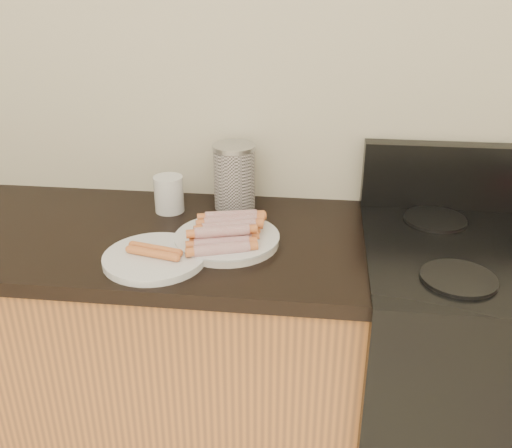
# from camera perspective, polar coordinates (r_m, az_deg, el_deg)

# --- Properties ---
(wall_back) EXTENTS (4.00, 0.04, 2.60)m
(wall_back) POSITION_cam_1_polar(r_m,az_deg,el_deg) (1.76, -2.18, 15.02)
(wall_back) COLOR silver
(wall_back) RESTS_ON ground
(cabinet_base) EXTENTS (2.20, 0.59, 0.86)m
(cabinet_base) POSITION_cam_1_polar(r_m,az_deg,el_deg) (2.07, -23.11, -11.86)
(cabinet_base) COLOR #AC642D
(cabinet_base) RESTS_ON floor
(stove) EXTENTS (0.76, 0.65, 0.91)m
(stove) POSITION_cam_1_polar(r_m,az_deg,el_deg) (1.88, 21.73, -14.93)
(stove) COLOR black
(stove) RESTS_ON floor
(stove_panel) EXTENTS (0.76, 0.06, 0.20)m
(stove_panel) POSITION_cam_1_polar(r_m,az_deg,el_deg) (1.85, 22.46, 4.29)
(stove_panel) COLOR black
(stove_panel) RESTS_ON stove
(burner_near_left) EXTENTS (0.18, 0.18, 0.01)m
(burner_near_left) POSITION_cam_1_polar(r_m,az_deg,el_deg) (1.44, 19.60, -5.14)
(burner_near_left) COLOR black
(burner_near_left) RESTS_ON stove
(burner_far_left) EXTENTS (0.18, 0.18, 0.01)m
(burner_far_left) POSITION_cam_1_polar(r_m,az_deg,el_deg) (1.74, 17.47, 0.45)
(burner_far_left) COLOR black
(burner_far_left) RESTS_ON stove
(main_plate) EXTENTS (0.35, 0.35, 0.02)m
(main_plate) POSITION_cam_1_polar(r_m,az_deg,el_deg) (1.55, -2.91, -1.64)
(main_plate) COLOR white
(main_plate) RESTS_ON counter_slab
(side_plate) EXTENTS (0.33, 0.33, 0.02)m
(side_plate) POSITION_cam_1_polar(r_m,az_deg,el_deg) (1.49, -10.11, -3.36)
(side_plate) COLOR white
(side_plate) RESTS_ON counter_slab
(hotdog_pile) EXTENTS (0.15, 0.27, 0.06)m
(hotdog_pile) POSITION_cam_1_polar(r_m,az_deg,el_deg) (1.54, -2.94, -0.50)
(hotdog_pile) COLOR maroon
(hotdog_pile) RESTS_ON main_plate
(plain_sausages) EXTENTS (0.14, 0.08, 0.02)m
(plain_sausages) POSITION_cam_1_polar(r_m,az_deg,el_deg) (1.48, -10.17, -2.68)
(plain_sausages) COLOR #B25F32
(plain_sausages) RESTS_ON side_plate
(canister) EXTENTS (0.13, 0.13, 0.20)m
(canister) POSITION_cam_1_polar(r_m,az_deg,el_deg) (1.75, -2.17, 4.76)
(canister) COLOR silver
(canister) RESTS_ON counter_slab
(mug) EXTENTS (0.11, 0.11, 0.11)m
(mug) POSITION_cam_1_polar(r_m,az_deg,el_deg) (1.76, -8.70, 2.98)
(mug) COLOR silver
(mug) RESTS_ON counter_slab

